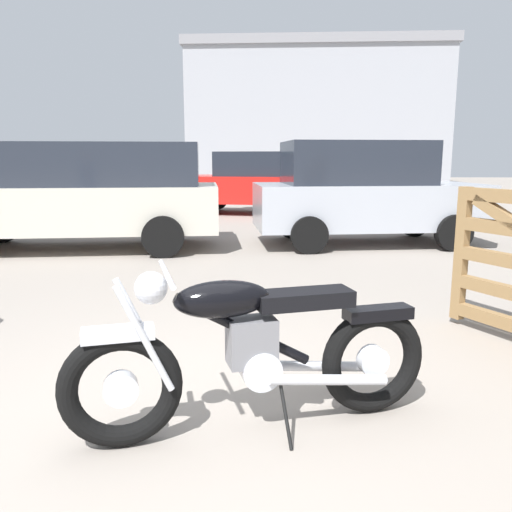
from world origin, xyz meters
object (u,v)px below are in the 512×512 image
blue_hatchback_right (80,193)px  red_hatchback_near (363,192)px  vintage_motorcycle (252,352)px  dark_sedan_left (256,183)px

blue_hatchback_right → red_hatchback_near: size_ratio=1.20×
vintage_motorcycle → dark_sedan_left: (-0.50, 11.51, 0.38)m
blue_hatchback_right → vintage_motorcycle: bearing=110.4°
dark_sedan_left → red_hatchback_near: bearing=-58.4°
vintage_motorcycle → dark_sedan_left: 11.53m
vintage_motorcycle → blue_hatchback_right: bearing=-79.2°
dark_sedan_left → red_hatchback_near: red_hatchback_near is taller
blue_hatchback_right → red_hatchback_near: bearing=-179.7°
vintage_motorcycle → dark_sedan_left: size_ratio=0.46×
dark_sedan_left → red_hatchback_near: 5.50m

